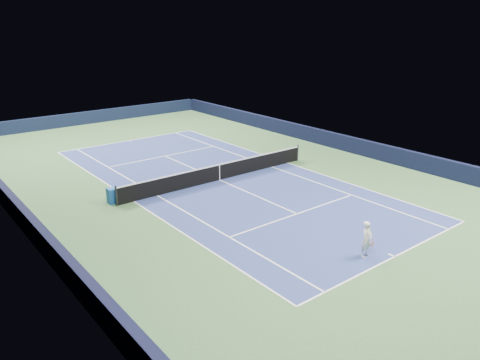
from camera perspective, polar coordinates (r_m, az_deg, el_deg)
ground at (r=27.43m, az=-2.51°, el=-0.00°), size 40.00×40.00×0.00m
wall_far at (r=44.39m, az=-17.85°, el=7.28°), size 22.00×0.35×1.10m
wall_right at (r=34.46m, az=12.25°, el=4.53°), size 0.35×40.00×1.10m
wall_left at (r=23.09m, az=-24.90°, el=-4.19°), size 0.35×40.00×1.10m
court_surface at (r=27.43m, az=-2.51°, el=0.00°), size 10.97×23.77×0.01m
baseline_far at (r=37.34m, az=-13.32°, el=4.71°), size 10.97×0.08×0.00m
baseline_near at (r=19.83m, az=18.35°, el=-8.86°), size 10.97×0.08×0.00m
sideline_doubles_right at (r=30.79m, az=5.78°, el=2.09°), size 0.08×23.77×0.00m
sideline_doubles_left at (r=24.83m, az=-12.82°, el=-2.56°), size 0.08×23.77×0.00m
sideline_singles_right at (r=29.89m, az=3.89°, el=1.62°), size 0.08×23.77×0.00m
sideline_singles_left at (r=25.40m, az=-10.05°, el=-1.87°), size 0.08×23.77×0.00m
service_line_far at (r=32.60m, az=-9.14°, el=2.91°), size 8.23×0.08×0.00m
service_line_near at (r=22.89m, az=6.96°, el=-4.11°), size 8.23×0.08×0.00m
center_service_line at (r=27.43m, az=-2.51°, el=0.02°), size 0.08×12.80×0.00m
center_mark_far at (r=37.20m, az=-13.22°, el=4.67°), size 0.08×0.30×0.00m
center_mark_near at (r=19.90m, az=17.99°, el=-8.71°), size 0.08×0.30×0.00m
tennis_net at (r=27.27m, az=-2.53°, el=1.00°), size 12.90×0.10×1.07m
sponsor_cube at (r=24.78m, az=-15.27°, el=-1.84°), size 0.56×0.46×0.80m
tennis_player at (r=19.21m, az=15.19°, el=-6.98°), size 0.74×1.24×2.59m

